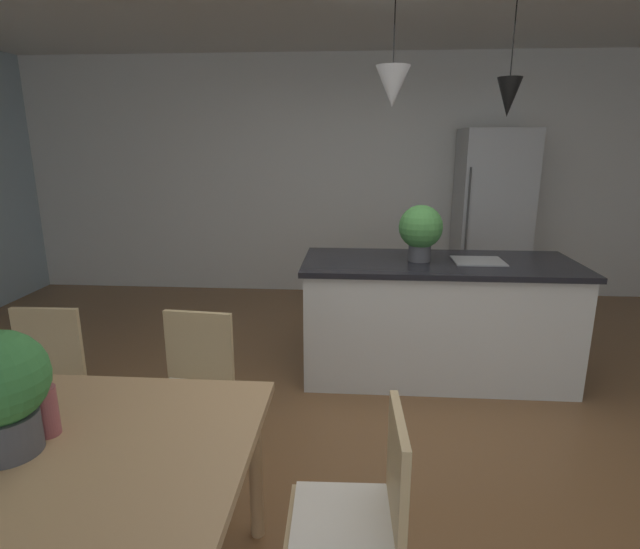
% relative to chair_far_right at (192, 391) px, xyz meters
% --- Properties ---
extents(ground_plane, '(10.00, 8.40, 0.04)m').
position_rel_chair_far_right_xyz_m(ground_plane, '(1.02, 0.30, -0.49)').
color(ground_plane, brown).
extents(wall_back_kitchen, '(10.00, 0.12, 2.70)m').
position_rel_chair_far_right_xyz_m(wall_back_kitchen, '(1.02, 3.56, 0.88)').
color(wall_back_kitchen, silver).
rests_on(wall_back_kitchen, ground_plane).
extents(chair_far_right, '(0.44, 0.44, 0.87)m').
position_rel_chair_far_right_xyz_m(chair_far_right, '(0.00, 0.00, 0.00)').
color(chair_far_right, tan).
rests_on(chair_far_right, ground_plane).
extents(chair_kitchen_end, '(0.41, 0.41, 0.87)m').
position_rel_chair_far_right_xyz_m(chair_kitchen_end, '(0.88, -0.87, 0.00)').
color(chair_kitchen_end, tan).
rests_on(chair_kitchen_end, ground_plane).
extents(chair_far_left, '(0.41, 0.41, 0.87)m').
position_rel_chair_far_right_xyz_m(chair_far_left, '(-0.84, 0.00, 0.00)').
color(chair_far_left, tan).
rests_on(chair_far_left, ground_plane).
extents(kitchen_island, '(2.00, 0.83, 0.91)m').
position_rel_chair_far_right_xyz_m(kitchen_island, '(1.47, 1.30, -0.01)').
color(kitchen_island, silver).
rests_on(kitchen_island, ground_plane).
extents(refrigerator, '(0.73, 0.67, 1.89)m').
position_rel_chair_far_right_xyz_m(refrigerator, '(2.30, 3.16, 0.47)').
color(refrigerator, '#B2B5B7').
rests_on(refrigerator, ground_plane).
extents(pendant_over_island_main, '(0.24, 0.24, 0.72)m').
position_rel_chair_far_right_xyz_m(pendant_over_island_main, '(1.08, 1.30, 1.64)').
color(pendant_over_island_main, black).
extents(pendant_over_island_aux, '(0.17, 0.17, 0.79)m').
position_rel_chair_far_right_xyz_m(pendant_over_island_aux, '(1.86, 1.30, 1.57)').
color(pendant_over_island_aux, black).
extents(potted_plant_on_island, '(0.32, 0.32, 0.41)m').
position_rel_chair_far_right_xyz_m(potted_plant_on_island, '(1.32, 1.30, 0.66)').
color(potted_plant_on_island, '#4C4C51').
rests_on(potted_plant_on_island, kitchen_island).
extents(potted_plant_on_table, '(0.31, 0.31, 0.43)m').
position_rel_chair_far_right_xyz_m(potted_plant_on_table, '(-0.30, -0.94, 0.50)').
color(potted_plant_on_table, '#4C4C51').
rests_on(potted_plant_on_table, dining_table).
extents(vase_on_dining_table, '(0.08, 0.08, 0.18)m').
position_rel_chair_far_right_xyz_m(vase_on_dining_table, '(-0.23, -0.83, 0.35)').
color(vase_on_dining_table, '#994C51').
rests_on(vase_on_dining_table, dining_table).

